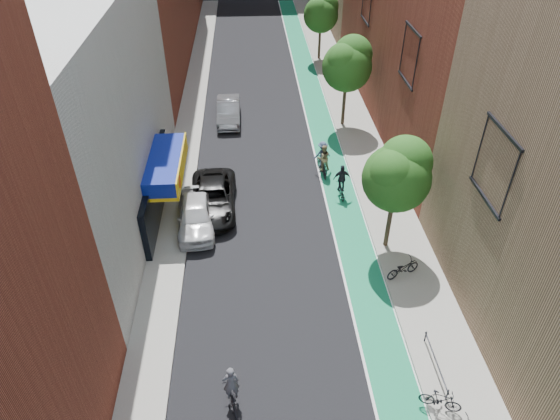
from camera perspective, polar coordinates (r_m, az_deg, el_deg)
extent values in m
cube|color=#167E4F|center=(40.29, 4.35, 10.86)|extent=(2.00, 68.00, 0.01)
cube|color=gray|center=(40.17, -10.17, 10.40)|extent=(2.00, 68.00, 0.15)
cube|color=gray|center=(40.67, 7.91, 10.98)|extent=(3.00, 68.00, 0.15)
cube|color=silver|center=(28.22, -23.67, 9.33)|extent=(8.00, 20.00, 12.00)
cylinder|color=#332619|center=(26.42, 12.34, -1.40)|extent=(0.24, 0.24, 3.30)
sphere|color=#124714|center=(24.86, 13.16, 3.54)|extent=(3.36, 3.36, 3.36)
sphere|color=#124714|center=(24.84, 14.10, 5.32)|extent=(2.64, 2.64, 2.64)
sphere|color=#124714|center=(24.28, 12.80, 4.07)|extent=(2.40, 2.40, 2.40)
cylinder|color=#332619|center=(38.02, 7.30, 11.89)|extent=(0.24, 0.24, 3.47)
sphere|color=#124714|center=(36.91, 7.66, 15.91)|extent=(3.53, 3.53, 3.53)
sphere|color=#124714|center=(37.00, 8.31, 17.16)|extent=(2.77, 2.77, 2.77)
sphere|color=#124714|center=(36.40, 7.33, 16.49)|extent=(2.52, 2.52, 2.52)
cylinder|color=#332619|center=(50.92, 4.53, 18.47)|extent=(0.24, 0.24, 3.19)
sphere|color=#124714|center=(50.15, 4.68, 21.33)|extent=(3.25, 3.25, 3.25)
sphere|color=#124714|center=(50.31, 5.16, 22.18)|extent=(2.55, 2.55, 2.55)
sphere|color=#124714|center=(49.69, 4.39, 21.75)|extent=(2.32, 2.32, 2.32)
imported|color=silver|center=(28.07, -9.62, -0.52)|extent=(2.30, 5.02, 1.67)
imported|color=black|center=(29.31, -7.71, 1.41)|extent=(2.65, 5.72, 1.59)
imported|color=gray|center=(39.05, -5.90, 11.19)|extent=(1.75, 4.92, 1.62)
imported|color=black|center=(20.53, -5.50, -20.55)|extent=(0.87, 1.71, 0.86)
imported|color=#4C4B53|center=(19.92, -5.64, -19.08)|extent=(0.71, 0.53, 1.75)
imported|color=black|center=(32.36, 4.94, 4.74)|extent=(0.63, 1.67, 0.98)
imported|color=#948156|center=(32.06, 4.99, 5.95)|extent=(0.92, 0.75, 1.76)
imported|color=black|center=(30.53, 7.02, 2.21)|extent=(0.57, 1.56, 0.82)
imported|color=black|center=(30.15, 7.10, 3.61)|extent=(1.05, 0.45, 1.78)
imported|color=black|center=(32.77, 4.83, 5.25)|extent=(0.90, 1.78, 1.03)
imported|color=#3B4D6B|center=(32.49, 4.87, 6.40)|extent=(1.26, 0.91, 1.75)
imported|color=black|center=(21.04, 17.88, -19.99)|extent=(1.65, 1.04, 0.96)
imported|color=black|center=(25.44, 13.88, -6.47)|extent=(1.96, 1.31, 0.97)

